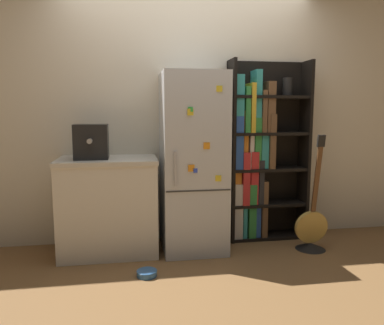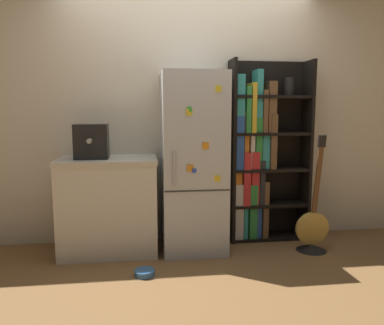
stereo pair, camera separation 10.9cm
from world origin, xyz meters
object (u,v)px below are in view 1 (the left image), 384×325
Objects in this scene: bookshelf at (257,156)px; guitar at (311,233)px; espresso_machine at (91,142)px; refrigerator at (193,163)px; pet_bowl at (147,273)px.

guitar is (0.41, -0.43, -0.70)m from bookshelf.
refrigerator is at bearing 1.10° from espresso_machine.
guitar is (1.12, -0.23, -0.67)m from refrigerator.
espresso_machine is at bearing -178.90° from refrigerator.
bookshelf is at bearing 7.39° from espresso_machine.
pet_bowl is (0.46, -0.56, -1.03)m from espresso_machine.
refrigerator is 1.51× the size of guitar.
refrigerator is at bearing 50.81° from pet_bowl.
pet_bowl is (-1.59, -0.35, -0.14)m from guitar.
bookshelf reaches higher than espresso_machine.
pet_bowl is (-0.47, -0.58, -0.81)m from refrigerator.
refrigerator is at bearing -164.65° from bookshelf.
bookshelf is 1.64× the size of guitar.
bookshelf is 0.92m from guitar.
bookshelf reaches higher than guitar.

